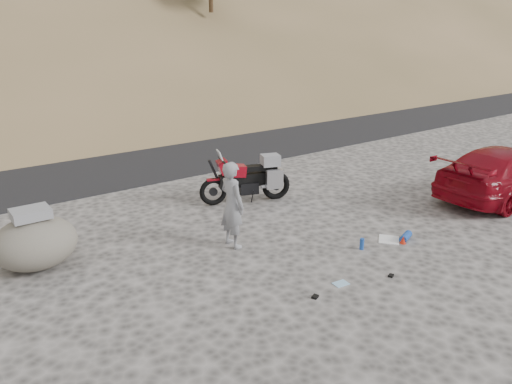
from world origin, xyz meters
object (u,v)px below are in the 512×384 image
(motorcycle, at_px, (250,179))
(man, at_px, (233,245))
(red_car, at_px, (504,197))
(boulder, at_px, (35,242))

(motorcycle, bearing_deg, man, -114.21)
(red_car, distance_m, boulder, 11.89)
(man, distance_m, red_car, 8.00)
(motorcycle, height_order, boulder, motorcycle)
(motorcycle, bearing_deg, boulder, -154.47)
(man, height_order, boulder, boulder)
(man, relative_size, boulder, 1.02)
(red_car, bearing_deg, man, 78.63)
(man, height_order, red_car, man)
(man, bearing_deg, red_car, -104.80)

